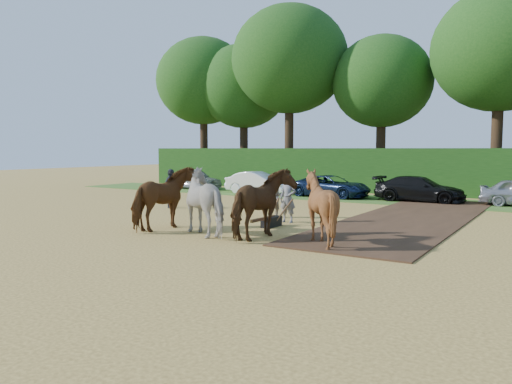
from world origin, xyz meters
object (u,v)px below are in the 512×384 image
Objects in this scene: spectator_far at (171,189)px; parked_cars at (363,187)px; spectator_near at (277,197)px; plough_team at (238,202)px.

parked_cars is (6.53, 9.54, -0.27)m from spectator_far.
spectator_near is 6.27m from spectator_far.
spectator_near is at bearing -91.51° from parked_cars.
spectator_near reaches higher than parked_cars.
parked_cars is at bearing 31.11° from spectator_near.
parked_cars is at bearing -46.33° from spectator_far.
plough_team is (1.13, -4.62, 0.26)m from spectator_near.
spectator_far is at bearing 146.69° from plough_team.
spectator_near is 0.91× the size of spectator_far.
spectator_far is (-6.27, 0.24, 0.09)m from spectator_near.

